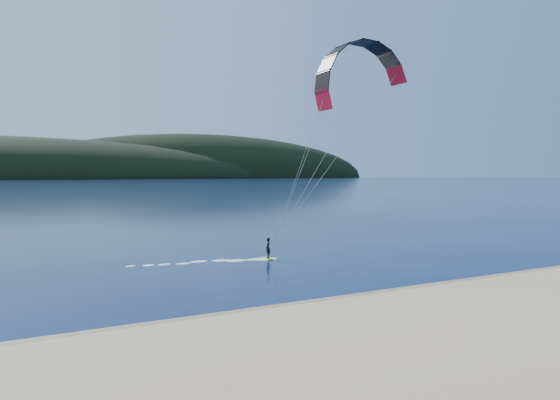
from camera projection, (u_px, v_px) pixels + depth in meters
ground at (312, 346)px, 18.95m from camera, size 1800.00×1800.00×0.00m
wet_sand at (261, 315)px, 22.92m from camera, size 220.00×2.50×0.10m
headland at (24, 179)px, 677.29m from camera, size 1200.00×310.00×140.00m
kitesurfer_near at (357, 97)px, 38.00m from camera, size 21.33×6.00×16.02m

